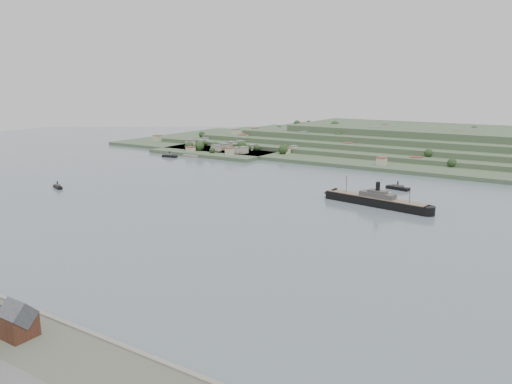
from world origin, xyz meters
The scene contains 7 objects.
ground centered at (0.00, 0.00, 0.00)m, with size 1400.00×1400.00×0.00m, color slate.
gabled_building centered at (27.50, -164.00, 8.19)m, with size 10.40×10.18×14.09m.
far_peninsula centered at (27.91, 393.10, 11.88)m, with size 760.00×309.00×30.00m.
steamship centered at (62.12, 93.98, 4.00)m, with size 89.97×23.21×21.65m.
tugboat centered at (-184.66, 4.44, 1.60)m, with size 15.04×8.47×6.56m.
ferry_west centered at (-225.86, 189.38, 1.73)m, with size 19.83×8.74×7.19m.
ferry_east centered at (61.18, 157.64, 1.78)m, with size 20.38×9.19×7.38m.
Camera 1 is at (184.25, -253.34, 90.16)m, focal length 35.00 mm.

